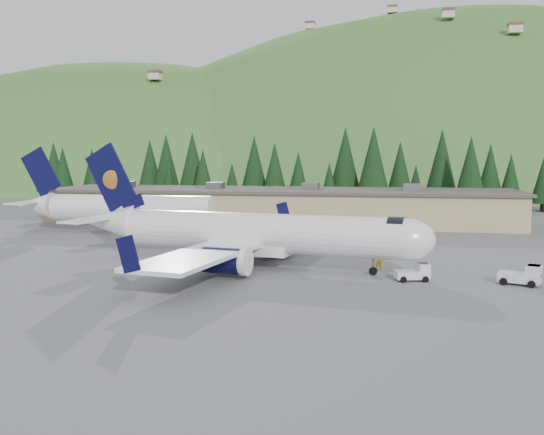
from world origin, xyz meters
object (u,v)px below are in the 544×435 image
(airliner, at_px, (250,234))
(terminal_building, at_px, (278,205))
(ramp_worker, at_px, (379,260))
(second_airliner, at_px, (111,207))
(baggage_tug_b, at_px, (524,276))
(baggage_tug_a, at_px, (415,273))

(airliner, relative_size, terminal_building, 0.49)
(ramp_worker, bearing_deg, terminal_building, -63.03)
(second_airliner, xyz_separation_m, ramp_worker, (35.60, -21.03, -2.45))
(second_airliner, height_order, ramp_worker, second_airliner)
(airliner, bearing_deg, baggage_tug_b, 0.40)
(terminal_building, distance_m, ramp_worker, 40.25)
(airliner, bearing_deg, terminal_building, 105.80)
(terminal_building, xyz_separation_m, ramp_worker, (15.69, -37.03, -1.75))
(baggage_tug_b, distance_m, terminal_building, 49.63)
(baggage_tug_a, xyz_separation_m, ramp_worker, (-2.99, 4.41, 0.23))
(second_airliner, xyz_separation_m, baggage_tug_a, (38.59, -25.44, -2.68))
(second_airliner, height_order, baggage_tug_a, second_airliner)
(baggage_tug_b, xyz_separation_m, ramp_worker, (-11.30, 4.58, 0.14))
(baggage_tug_b, height_order, ramp_worker, ramp_worker)
(baggage_tug_b, bearing_deg, terminal_building, 144.34)
(airliner, distance_m, ramp_worker, 11.90)
(terminal_building, bearing_deg, ramp_worker, -67.04)
(terminal_building, bearing_deg, airliner, -83.94)
(baggage_tug_a, height_order, baggage_tug_b, baggage_tug_b)
(second_airliner, bearing_deg, ramp_worker, -30.57)
(airliner, distance_m, second_airliner, 32.39)
(second_airliner, xyz_separation_m, terminal_building, (19.91, 16.00, -0.70))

